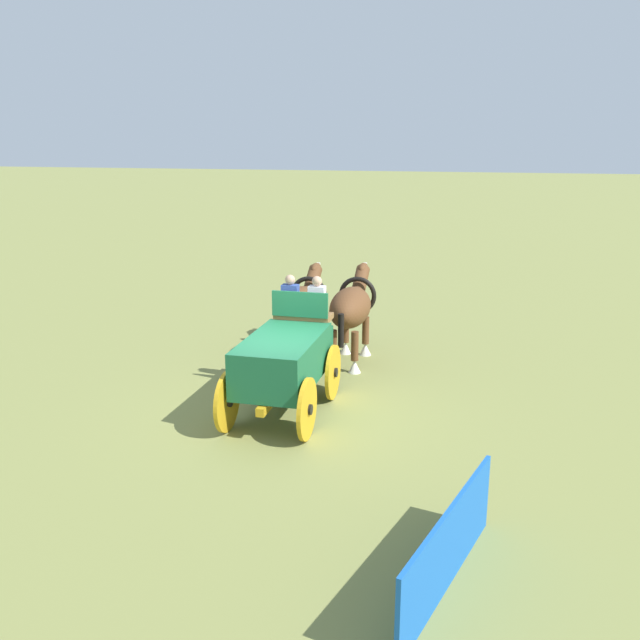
% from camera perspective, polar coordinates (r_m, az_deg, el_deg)
% --- Properties ---
extents(ground_plane, '(220.00, 220.00, 0.00)m').
position_cam_1_polar(ground_plane, '(14.00, -3.08, -7.84)').
color(ground_plane, olive).
extents(show_wagon, '(5.61, 1.81, 2.57)m').
position_cam_1_polar(show_wagon, '(13.77, -2.92, -3.22)').
color(show_wagon, '#195B38').
rests_on(show_wagon, ground).
extents(draft_horse_near, '(3.07, 1.03, 2.19)m').
position_cam_1_polar(draft_horse_near, '(17.11, -1.61, 1.10)').
color(draft_horse_near, brown).
rests_on(draft_horse_near, ground).
extents(draft_horse_off, '(3.10, 1.02, 2.25)m').
position_cam_1_polar(draft_horse_off, '(16.80, 2.66, 1.01)').
color(draft_horse_off, brown).
rests_on(draft_horse_off, ground).
extents(sponsor_banner, '(3.12, 0.84, 1.10)m').
position_cam_1_polar(sponsor_banner, '(8.95, 10.78, -18.24)').
color(sponsor_banner, '#1959B2').
rests_on(sponsor_banner, ground).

